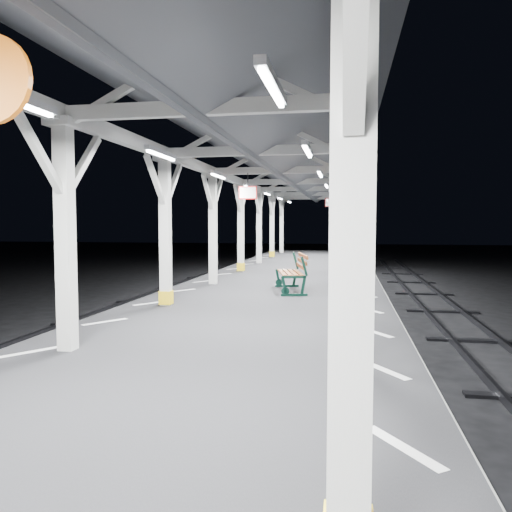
# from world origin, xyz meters

# --- Properties ---
(ground) EXTENTS (120.00, 120.00, 0.00)m
(ground) POSITION_xyz_m (0.00, 0.00, 0.00)
(ground) COLOR black
(ground) RESTS_ON ground
(platform) EXTENTS (6.00, 50.00, 1.00)m
(platform) POSITION_xyz_m (0.00, 0.00, 0.50)
(platform) COLOR black
(platform) RESTS_ON ground
(hazard_stripes_left) EXTENTS (1.00, 48.00, 0.01)m
(hazard_stripes_left) POSITION_xyz_m (-2.45, 0.00, 1.00)
(hazard_stripes_left) COLOR silver
(hazard_stripes_left) RESTS_ON platform
(hazard_stripes_right) EXTENTS (1.00, 48.00, 0.01)m
(hazard_stripes_right) POSITION_xyz_m (2.45, 0.00, 1.00)
(hazard_stripes_right) COLOR silver
(hazard_stripes_right) RESTS_ON platform
(canopy) EXTENTS (5.40, 49.00, 4.65)m
(canopy) POSITION_xyz_m (0.00, -0.02, 4.56)
(canopy) COLOR silver
(canopy) RESTS_ON platform
(bench_mid) EXTENTS (1.09, 1.99, 1.02)m
(bench_mid) POSITION_xyz_m (0.59, 4.80, 1.54)
(bench_mid) COLOR black
(bench_mid) RESTS_ON platform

